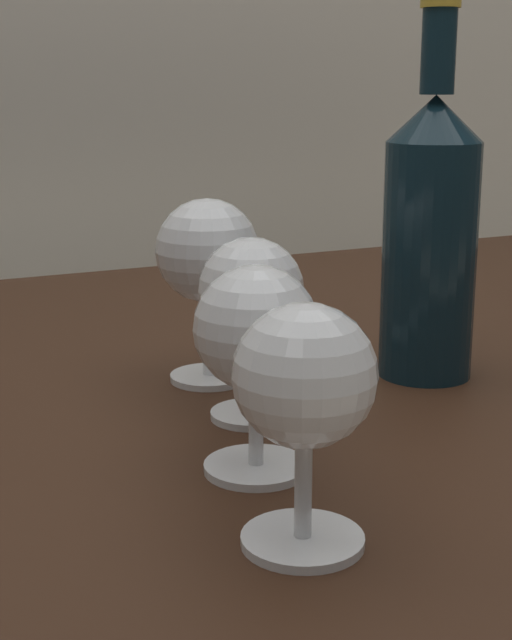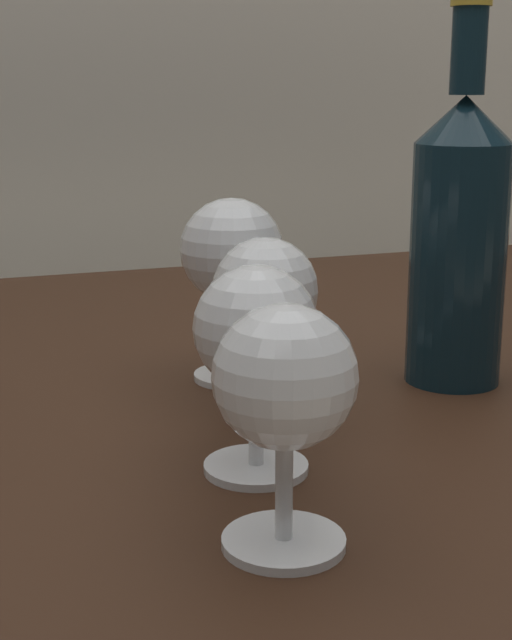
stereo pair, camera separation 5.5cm
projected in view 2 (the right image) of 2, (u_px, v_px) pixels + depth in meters
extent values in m
cube|color=#382114|center=(227.00, 383.00, 0.79)|extent=(1.47, 0.85, 0.03)
cylinder|color=white|center=(284.00, 542.00, 0.48)|extent=(0.06, 0.06, 0.00)
cylinder|color=white|center=(284.00, 481.00, 0.47)|extent=(0.01, 0.01, 0.06)
sphere|color=white|center=(285.00, 377.00, 0.46)|extent=(0.07, 0.07, 0.07)
cylinder|color=white|center=(256.00, 467.00, 0.57)|extent=(0.06, 0.06, 0.00)
cylinder|color=white|center=(256.00, 416.00, 0.56)|extent=(0.01, 0.01, 0.06)
sphere|color=white|center=(256.00, 328.00, 0.55)|extent=(0.07, 0.07, 0.07)
ellipsoid|color=maroon|center=(256.00, 335.00, 0.55)|extent=(0.07, 0.07, 0.02)
cylinder|color=white|center=(265.00, 414.00, 0.66)|extent=(0.06, 0.06, 0.00)
cylinder|color=white|center=(265.00, 368.00, 0.65)|extent=(0.01, 0.01, 0.06)
sphere|color=white|center=(265.00, 290.00, 0.64)|extent=(0.07, 0.07, 0.07)
ellipsoid|color=#470A16|center=(265.00, 294.00, 0.64)|extent=(0.06, 0.06, 0.03)
cylinder|color=white|center=(232.00, 376.00, 0.75)|extent=(0.06, 0.06, 0.00)
cylinder|color=white|center=(232.00, 328.00, 0.74)|extent=(0.01, 0.01, 0.07)
sphere|color=white|center=(232.00, 250.00, 0.72)|extent=(0.08, 0.08, 0.08)
ellipsoid|color=maroon|center=(232.00, 255.00, 0.72)|extent=(0.07, 0.07, 0.03)
cylinder|color=#0F232D|center=(457.00, 265.00, 0.72)|extent=(0.07, 0.07, 0.18)
cone|color=#0F232D|center=(465.00, 119.00, 0.70)|extent=(0.07, 0.07, 0.03)
cylinder|color=#0F232D|center=(469.00, 51.00, 0.68)|extent=(0.03, 0.03, 0.06)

